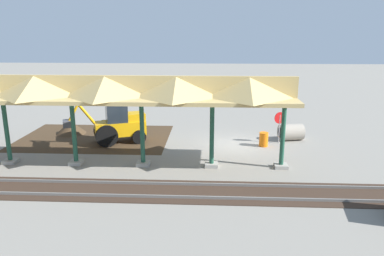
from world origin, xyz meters
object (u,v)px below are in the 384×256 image
at_px(backhoe, 118,124).
at_px(concrete_pipe, 291,132).
at_px(stop_sign, 280,121).
at_px(traffic_barrel, 264,139).

distance_m(backhoe, concrete_pipe, 11.48).
bearing_deg(stop_sign, traffic_barrel, 33.98).
bearing_deg(concrete_pipe, traffic_barrel, 36.61).
relative_size(stop_sign, concrete_pipe, 1.20).
height_order(backhoe, concrete_pipe, backhoe).
xyz_separation_m(stop_sign, backhoe, (10.46, 0.40, -0.21)).
bearing_deg(traffic_barrel, stop_sign, -146.02).
relative_size(stop_sign, backhoe, 0.40).
distance_m(stop_sign, concrete_pipe, 1.53).
distance_m(concrete_pipe, traffic_barrel, 2.51).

